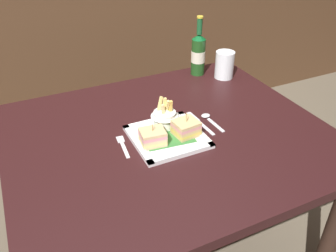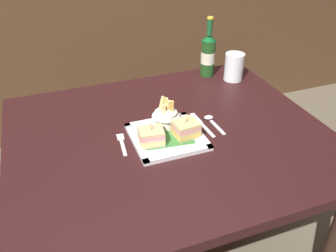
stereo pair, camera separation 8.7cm
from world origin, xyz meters
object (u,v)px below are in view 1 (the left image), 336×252
square_plate (167,137)px  sandwich_half_left (153,137)px  dining_table (169,156)px  beer_bottle (198,54)px  water_glass (224,67)px  sandwich_half_right (186,128)px  spoon (208,118)px  fries_cup (164,116)px  fork (123,145)px  knife (199,122)px

square_plate → sandwich_half_left: (-0.06, -0.02, 0.03)m
dining_table → beer_bottle: bearing=49.4°
water_glass → sandwich_half_right: bearing=-137.2°
square_plate → beer_bottle: size_ratio=0.89×
spoon → square_plate: bearing=-165.9°
fries_cup → water_glass: 0.51m
square_plate → sandwich_half_left: size_ratio=2.70×
sandwich_half_right → fork: (-0.21, 0.05, -0.04)m
sandwich_half_left → spoon: size_ratio=0.67×
dining_table → knife: size_ratio=6.36×
water_glass → fork: (-0.60, -0.31, -0.05)m
fries_cup → beer_bottle: beer_bottle is taller
water_glass → fries_cup: bearing=-147.4°
dining_table → sandwich_half_right: size_ratio=12.62×
square_plate → sandwich_half_left: sandwich_half_left is taller
square_plate → water_glass: water_glass is taller
sandwich_half_right → beer_bottle: bearing=56.3°
fries_cup → spoon: bearing=-4.6°
fries_cup → sandwich_half_left: bearing=-133.9°
beer_bottle → fork: size_ratio=2.10×
sandwich_half_right → spoon: size_ratio=0.67×
sandwich_half_right → beer_bottle: (0.30, 0.44, 0.06)m
sandwich_half_left → knife: bearing=16.1°
square_plate → sandwich_half_left: bearing=-163.2°
beer_bottle → fork: bearing=-142.1°
fork → water_glass: bearing=27.5°
sandwich_half_left → beer_bottle: bearing=46.5°
water_glass → square_plate: bearing=-142.9°
dining_table → fries_cup: fries_cup is taller
dining_table → square_plate: square_plate is taller
dining_table → square_plate: bearing=-123.9°
dining_table → sandwich_half_right: bearing=-48.1°
square_plate → water_glass: (0.45, 0.34, 0.05)m
dining_table → beer_bottle: size_ratio=4.12×
sandwich_half_left → spoon: 0.27m
sandwich_half_left → fork: bearing=153.5°
sandwich_half_left → spoon: bearing=14.7°
knife → spoon: spoon is taller
sandwich_half_left → water_glass: (0.51, 0.36, 0.02)m
square_plate → knife: size_ratio=1.37×
dining_table → knife: 0.17m
square_plate → beer_bottle: (0.36, 0.42, 0.09)m
beer_bottle → square_plate: bearing=-130.1°
square_plate → sandwich_half_right: size_ratio=2.72×
sandwich_half_right → fork: sandwich_half_right is taller
knife → sandwich_half_right: bearing=-145.4°
square_plate → knife: (0.15, 0.04, -0.01)m
knife → spoon: 0.04m
dining_table → sandwich_half_left: (-0.08, -0.05, 0.14)m
sandwich_half_right → knife: 0.11m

